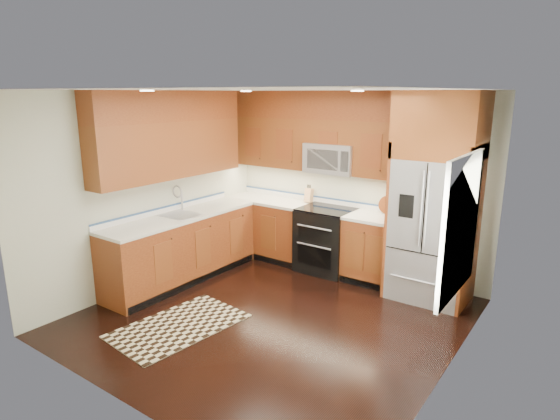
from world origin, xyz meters
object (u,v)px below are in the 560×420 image
Objects in this scene: rug at (179,326)px; knife_block at (309,195)px; refrigerator at (435,199)px; range at (326,240)px; utensil_crock at (390,208)px.

knife_block reaches higher than rug.
refrigerator is at bearing 56.41° from rug.
knife_block reaches higher than range.
rug is 3.14m from utensil_crock.
range reaches higher than rug.
range is at bearing 85.34° from rug.
rug is (-2.03, -2.43, -1.30)m from refrigerator.
utensil_crock reaches higher than rug.
refrigerator reaches higher than knife_block.
refrigerator reaches higher than utensil_crock.
knife_block is at bearing 172.53° from refrigerator.
range is 1.76m from refrigerator.
knife_block is (-0.44, 0.22, 0.58)m from range.
utensil_crock is (1.33, -0.06, -0.00)m from knife_block.
utensil_crock is (-0.66, 0.20, -0.26)m from refrigerator.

